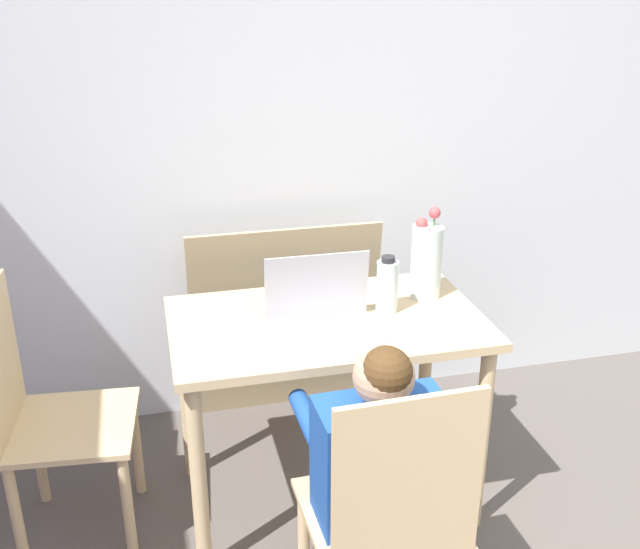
# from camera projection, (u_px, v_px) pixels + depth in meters

# --- Properties ---
(wall_back) EXTENTS (6.40, 0.05, 2.50)m
(wall_back) POSITION_uv_depth(u_px,v_px,m) (352.00, 115.00, 2.98)
(wall_back) COLOR silver
(wall_back) RESTS_ON ground_plane
(dining_table) EXTENTS (1.03, 0.61, 0.73)m
(dining_table) POSITION_uv_depth(u_px,v_px,m) (327.00, 349.00, 2.51)
(dining_table) COLOR #D6B784
(dining_table) RESTS_ON ground_plane
(chair_occupied) EXTENTS (0.41, 0.41, 0.90)m
(chair_occupied) POSITION_uv_depth(u_px,v_px,m) (388.00, 520.00, 1.97)
(chair_occupied) COLOR #D6B784
(chair_occupied) RESTS_ON ground_plane
(chair_spare) EXTENTS (0.43, 0.43, 0.90)m
(chair_spare) POSITION_uv_depth(u_px,v_px,m) (48.00, 416.00, 2.41)
(chair_spare) COLOR #D6B784
(chair_spare) RESTS_ON ground_plane
(person_seated) EXTENTS (0.36, 0.43, 0.94)m
(person_seated) POSITION_uv_depth(u_px,v_px,m) (374.00, 452.00, 2.03)
(person_seated) COLOR #1E4C9E
(person_seated) RESTS_ON ground_plane
(laptop) EXTENTS (0.34, 0.23, 0.23)m
(laptop) POSITION_uv_depth(u_px,v_px,m) (321.00, 312.00, 2.39)
(laptop) COLOR #B2B2B7
(laptop) RESTS_ON dining_table
(flower_vase) EXTENTS (0.11, 0.11, 0.32)m
(flower_vase) POSITION_uv_depth(u_px,v_px,m) (426.00, 260.00, 2.59)
(flower_vase) COLOR silver
(flower_vase) RESTS_ON dining_table
(water_bottle) EXTENTS (0.07, 0.07, 0.20)m
(water_bottle) POSITION_uv_depth(u_px,v_px,m) (387.00, 286.00, 2.48)
(water_bottle) COLOR silver
(water_bottle) RESTS_ON dining_table
(cardboard_panel) EXTENTS (0.79, 0.13, 0.86)m
(cardboard_panel) POSITION_uv_depth(u_px,v_px,m) (285.00, 321.00, 3.12)
(cardboard_panel) COLOR tan
(cardboard_panel) RESTS_ON ground_plane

